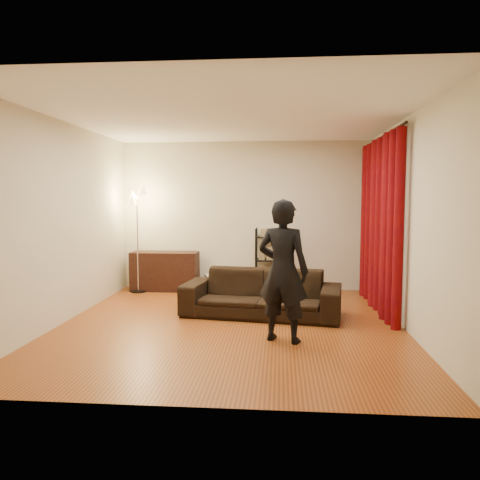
# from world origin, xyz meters

# --- Properties ---
(floor) EXTENTS (5.00, 5.00, 0.00)m
(floor) POSITION_xyz_m (0.00, 0.00, 0.00)
(floor) COLOR #974816
(floor) RESTS_ON ground
(ceiling) EXTENTS (5.00, 5.00, 0.00)m
(ceiling) POSITION_xyz_m (0.00, 0.00, 2.70)
(ceiling) COLOR white
(ceiling) RESTS_ON ground
(wall_back) EXTENTS (5.00, 0.00, 5.00)m
(wall_back) POSITION_xyz_m (0.00, 2.50, 1.35)
(wall_back) COLOR beige
(wall_back) RESTS_ON ground
(wall_front) EXTENTS (5.00, 0.00, 5.00)m
(wall_front) POSITION_xyz_m (0.00, -2.50, 1.35)
(wall_front) COLOR beige
(wall_front) RESTS_ON ground
(wall_left) EXTENTS (0.00, 5.00, 5.00)m
(wall_left) POSITION_xyz_m (-2.25, 0.00, 1.35)
(wall_left) COLOR beige
(wall_left) RESTS_ON ground
(wall_right) EXTENTS (0.00, 5.00, 5.00)m
(wall_right) POSITION_xyz_m (2.25, 0.00, 1.35)
(wall_right) COLOR beige
(wall_right) RESTS_ON ground
(curtain_rod) EXTENTS (0.04, 2.65, 0.04)m
(curtain_rod) POSITION_xyz_m (2.15, 1.12, 2.58)
(curtain_rod) COLOR black
(curtain_rod) RESTS_ON wall_right
(curtain) EXTENTS (0.22, 2.65, 2.55)m
(curtain) POSITION_xyz_m (2.13, 1.12, 1.28)
(curtain) COLOR #610603
(curtain) RESTS_ON ground
(sofa) EXTENTS (2.32, 1.18, 0.65)m
(sofa) POSITION_xyz_m (0.39, 0.49, 0.32)
(sofa) COLOR black
(sofa) RESTS_ON ground
(person) EXTENTS (0.71, 0.58, 1.66)m
(person) POSITION_xyz_m (0.68, -0.68, 0.83)
(person) COLOR black
(person) RESTS_ON ground
(media_cabinet) EXTENTS (1.21, 0.47, 0.70)m
(media_cabinet) POSITION_xyz_m (-1.44, 2.23, 0.35)
(media_cabinet) COLOR black
(media_cabinet) RESTS_ON ground
(storage_boxes) EXTENTS (0.43, 0.39, 0.29)m
(storage_boxes) POSITION_xyz_m (-0.53, 2.31, 0.14)
(storage_boxes) COLOR silver
(storage_boxes) RESTS_ON ground
(wire_shelf) EXTENTS (0.58, 0.45, 1.14)m
(wire_shelf) POSITION_xyz_m (0.48, 2.28, 0.57)
(wire_shelf) COLOR black
(wire_shelf) RESTS_ON ground
(floor_lamp) EXTENTS (0.43, 0.43, 1.84)m
(floor_lamp) POSITION_xyz_m (-1.88, 2.01, 0.92)
(floor_lamp) COLOR silver
(floor_lamp) RESTS_ON ground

